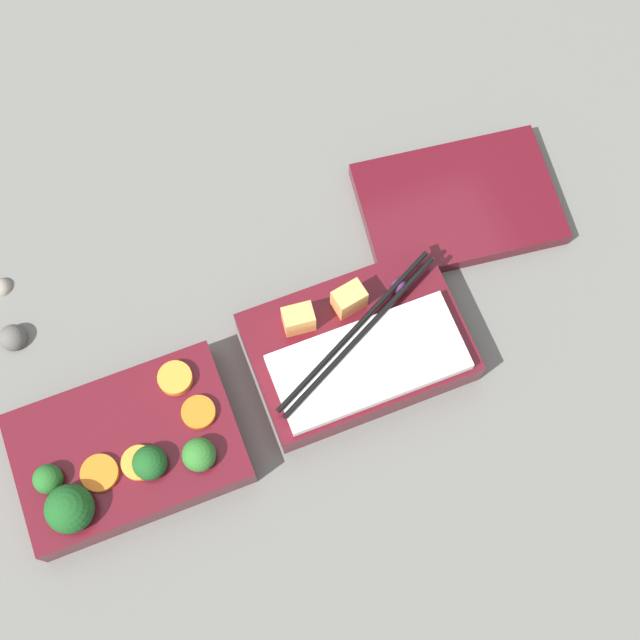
{
  "coord_description": "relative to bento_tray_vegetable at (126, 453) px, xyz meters",
  "views": [
    {
      "loc": [
        -0.01,
        -0.23,
        0.82
      ],
      "look_at": [
        0.09,
        0.03,
        0.04
      ],
      "focal_mm": 50.0,
      "sensor_mm": 36.0,
      "label": 1
    }
  ],
  "objects": [
    {
      "name": "pebble_1",
      "position": [
        -0.07,
        0.21,
        -0.02
      ],
      "size": [
        0.02,
        0.02,
        0.02
      ],
      "primitive_type": "sphere",
      "color": "gray",
      "rests_on": "ground_plane"
    },
    {
      "name": "bento_lid",
      "position": [
        0.39,
        0.13,
        -0.01
      ],
      "size": [
        0.21,
        0.16,
        0.02
      ],
      "primitive_type": "cube",
      "rotation": [
        0.0,
        0.0,
        -0.13
      ],
      "color": "#510F19",
      "rests_on": "ground_plane"
    },
    {
      "name": "ground_plane",
      "position": [
        0.12,
        0.02,
        -0.02
      ],
      "size": [
        3.0,
        3.0,
        0.0
      ],
      "primitive_type": "plane",
      "color": "slate"
    },
    {
      "name": "bento_tray_vegetable",
      "position": [
        0.0,
        0.0,
        0.0
      ],
      "size": [
        0.2,
        0.13,
        0.07
      ],
      "color": "#510F19",
      "rests_on": "ground_plane"
    },
    {
      "name": "pebble_0",
      "position": [
        -0.07,
        0.15,
        -0.02
      ],
      "size": [
        0.03,
        0.03,
        0.03
      ],
      "primitive_type": "sphere",
      "color": "#595651",
      "rests_on": "ground_plane"
    },
    {
      "name": "bento_tray_rice",
      "position": [
        0.23,
        0.02,
        0.0
      ],
      "size": [
        0.2,
        0.13,
        0.07
      ],
      "color": "#510F19",
      "rests_on": "ground_plane"
    }
  ]
}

